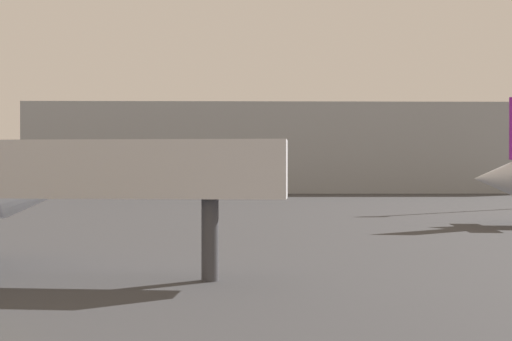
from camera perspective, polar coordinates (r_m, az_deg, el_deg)
The scene contains 1 object.
terminal_building at distance 129.34m, azimuth 2.65°, elevation 1.78°, with size 93.19×21.00×15.95m, color #999EA3.
Camera 1 is at (-0.54, -6.02, 4.65)m, focal length 48.33 mm.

